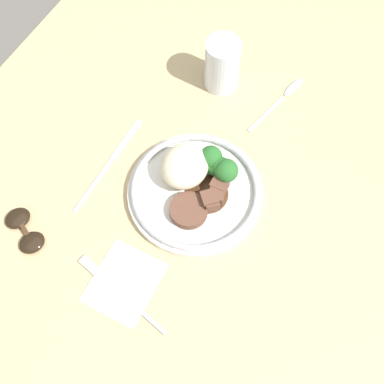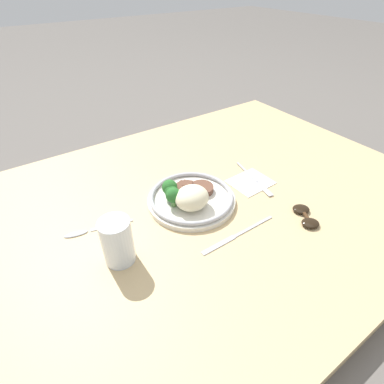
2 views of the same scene
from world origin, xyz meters
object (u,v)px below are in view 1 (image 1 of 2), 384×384
Objects in this scene: juice_glass at (222,67)px; fork at (114,287)px; plate at (196,185)px; knife at (111,161)px; spoon at (287,94)px; sunglasses at (25,230)px.

juice_glass is 0.58× the size of fork.
plate is 0.17m from knife.
knife is 1.34× the size of spoon.
spoon is at bearing -73.30° from juice_glass.
knife is at bearing 156.76° from spoon.
knife is at bearing 160.12° from juice_glass.
plate is 0.25m from juice_glass.
spoon is (0.50, -0.09, -0.00)m from fork.
spoon reaches higher than knife.
juice_glass is 0.50× the size of knife.
juice_glass reaches higher than spoon.
spoon is (0.28, -0.05, -0.02)m from plate.
sunglasses is at bearing 164.11° from spoon.
knife is (-0.26, 0.09, -0.05)m from juice_glass.
knife is at bearing 11.14° from sunglasses.
fork is at bearing 171.92° from plate.
juice_glass is 0.47m from fork.
spoon is (0.04, -0.13, -0.05)m from juice_glass.
knife is at bearing -44.10° from fork.
fork is (-0.23, 0.03, -0.02)m from plate.
fork is at bearing -145.72° from knife.
juice_glass is at bearing 8.52° from sunglasses.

